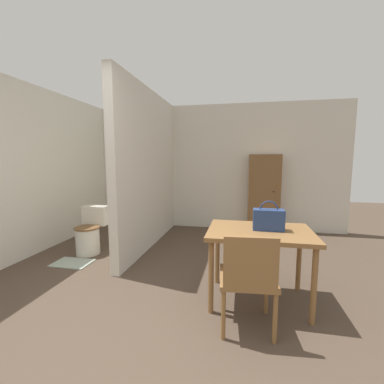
{
  "coord_description": "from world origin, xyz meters",
  "views": [
    {
      "loc": [
        0.78,
        -1.35,
        1.41
      ],
      "look_at": [
        0.11,
        2.0,
        0.98
      ],
      "focal_mm": 24.0,
      "sensor_mm": 36.0,
      "label": 1
    }
  ],
  "objects_px": {
    "dining_table": "(260,239)",
    "handbag": "(268,219)",
    "wooden_chair": "(248,277)",
    "toilet": "(90,233)",
    "wooden_cabinet": "(264,194)"
  },
  "relations": [
    {
      "from": "dining_table",
      "to": "handbag",
      "type": "height_order",
      "value": "handbag"
    },
    {
      "from": "dining_table",
      "to": "wooden_chair",
      "type": "distance_m",
      "value": 0.54
    },
    {
      "from": "dining_table",
      "to": "wooden_chair",
      "type": "relative_size",
      "value": 1.19
    },
    {
      "from": "toilet",
      "to": "handbag",
      "type": "distance_m",
      "value": 2.72
    },
    {
      "from": "wooden_chair",
      "to": "handbag",
      "type": "distance_m",
      "value": 0.66
    },
    {
      "from": "wooden_cabinet",
      "to": "wooden_chair",
      "type": "bearing_deg",
      "value": -96.37
    },
    {
      "from": "dining_table",
      "to": "handbag",
      "type": "bearing_deg",
      "value": 13.98
    },
    {
      "from": "dining_table",
      "to": "wooden_cabinet",
      "type": "relative_size",
      "value": 0.66
    },
    {
      "from": "dining_table",
      "to": "wooden_chair",
      "type": "xyz_separation_m",
      "value": [
        -0.11,
        -0.5,
        -0.17
      ]
    },
    {
      "from": "handbag",
      "to": "wooden_cabinet",
      "type": "bearing_deg",
      "value": 86.69
    },
    {
      "from": "wooden_chair",
      "to": "handbag",
      "type": "xyz_separation_m",
      "value": [
        0.19,
        0.52,
        0.36
      ]
    },
    {
      "from": "wooden_chair",
      "to": "wooden_cabinet",
      "type": "height_order",
      "value": "wooden_cabinet"
    },
    {
      "from": "dining_table",
      "to": "toilet",
      "type": "height_order",
      "value": "dining_table"
    },
    {
      "from": "handbag",
      "to": "wooden_cabinet",
      "type": "distance_m",
      "value": 2.5
    },
    {
      "from": "toilet",
      "to": "wooden_cabinet",
      "type": "height_order",
      "value": "wooden_cabinet"
    }
  ]
}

